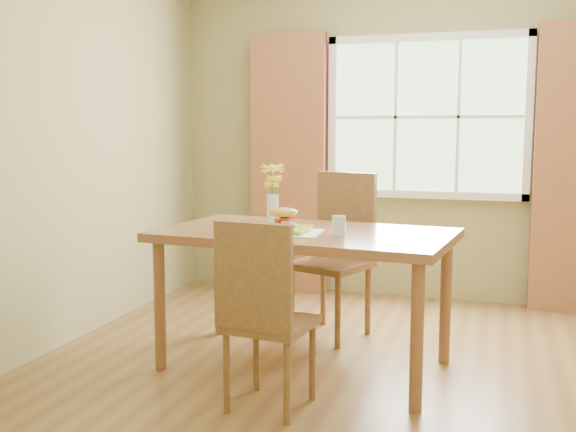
{
  "coord_description": "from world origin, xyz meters",
  "views": [
    {
      "loc": [
        0.59,
        -3.71,
        1.4
      ],
      "look_at": [
        -0.57,
        -0.04,
        0.9
      ],
      "focal_mm": 42.0,
      "sensor_mm": 36.0,
      "label": 1
    }
  ],
  "objects_px": {
    "chair_near": "(263,309)",
    "croissant_sandwich": "(283,219)",
    "dining_table": "(305,245)",
    "flower_vase": "(273,188)",
    "chair_far": "(338,246)",
    "water_glass": "(339,226)"
  },
  "relations": [
    {
      "from": "chair_near",
      "to": "croissant_sandwich",
      "type": "bearing_deg",
      "value": 104.88
    },
    {
      "from": "chair_near",
      "to": "dining_table",
      "type": "bearing_deg",
      "value": 95.59
    },
    {
      "from": "croissant_sandwich",
      "to": "flower_vase",
      "type": "relative_size",
      "value": 0.52
    },
    {
      "from": "chair_far",
      "to": "croissant_sandwich",
      "type": "relative_size",
      "value": 5.68
    },
    {
      "from": "chair_near",
      "to": "croissant_sandwich",
      "type": "xyz_separation_m",
      "value": [
        -0.09,
        0.59,
        0.37
      ]
    },
    {
      "from": "dining_table",
      "to": "chair_far",
      "type": "distance_m",
      "value": 0.72
    },
    {
      "from": "dining_table",
      "to": "chair_near",
      "type": "height_order",
      "value": "chair_near"
    },
    {
      "from": "chair_near",
      "to": "croissant_sandwich",
      "type": "distance_m",
      "value": 0.7
    },
    {
      "from": "chair_near",
      "to": "water_glass",
      "type": "bearing_deg",
      "value": 72.87
    },
    {
      "from": "chair_near",
      "to": "water_glass",
      "type": "height_order",
      "value": "chair_near"
    },
    {
      "from": "dining_table",
      "to": "chair_far",
      "type": "height_order",
      "value": "chair_far"
    },
    {
      "from": "chair_far",
      "to": "water_glass",
      "type": "xyz_separation_m",
      "value": [
        0.2,
        -0.85,
        0.26
      ]
    },
    {
      "from": "dining_table",
      "to": "chair_far",
      "type": "xyz_separation_m",
      "value": [
        0.03,
        0.71,
        -0.12
      ]
    },
    {
      "from": "dining_table",
      "to": "flower_vase",
      "type": "bearing_deg",
      "value": 147.55
    },
    {
      "from": "dining_table",
      "to": "flower_vase",
      "type": "height_order",
      "value": "flower_vase"
    },
    {
      "from": "chair_far",
      "to": "flower_vase",
      "type": "height_order",
      "value": "flower_vase"
    },
    {
      "from": "chair_near",
      "to": "water_glass",
      "type": "xyz_separation_m",
      "value": [
        0.24,
        0.56,
        0.34
      ]
    },
    {
      "from": "chair_far",
      "to": "croissant_sandwich",
      "type": "distance_m",
      "value": 0.88
    },
    {
      "from": "croissant_sandwich",
      "to": "dining_table",
      "type": "bearing_deg",
      "value": 29.95
    },
    {
      "from": "water_glass",
      "to": "chair_far",
      "type": "bearing_deg",
      "value": 103.34
    },
    {
      "from": "chair_far",
      "to": "chair_near",
      "type": "bearing_deg",
      "value": -71.52
    },
    {
      "from": "chair_near",
      "to": "chair_far",
      "type": "bearing_deg",
      "value": 94.62
    }
  ]
}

